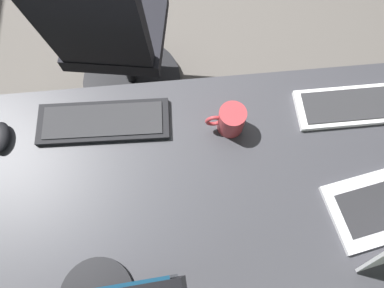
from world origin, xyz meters
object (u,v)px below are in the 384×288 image
Objects in this scene: drawer_pedestal at (217,212)px; keyboard_main at (103,121)px; keyboard_spare at (360,105)px; coffee_mug at (230,120)px; mouse_main at (0,137)px; office_chair at (114,45)px.

keyboard_main reaches higher than drawer_pedestal.
coffee_mug is at bearing 3.94° from keyboard_spare.
keyboard_spare is (-0.84, 0.02, 0.00)m from keyboard_main.
coffee_mug reaches higher than mouse_main.
keyboard_spare is 1.16m from mouse_main.
keyboard_spare is 3.38× the size of coffee_mug.
mouse_main reaches higher than drawer_pedestal.
coffee_mug is (-0.04, -0.21, 0.43)m from drawer_pedestal.
mouse_main is at bearing -18.80° from drawer_pedestal.
mouse_main is (1.16, 0.01, 0.01)m from keyboard_spare.
keyboard_spare is at bearing 147.87° from office_chair.
keyboard_main and keyboard_spare have the same top height.
office_chair is at bearing -119.08° from mouse_main.
coffee_mug is at bearing 172.75° from keyboard_main.
mouse_main reaches higher than keyboard_main.
drawer_pedestal is 0.48m from coffee_mug.
drawer_pedestal is at bearing 161.20° from mouse_main.
office_chair reaches higher than coffee_mug.
coffee_mug is (-0.72, 0.02, 0.03)m from mouse_main.
keyboard_spare is 1.05m from office_chair.
office_chair reaches higher than mouse_main.
drawer_pedestal is 1.64× the size of keyboard_main.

